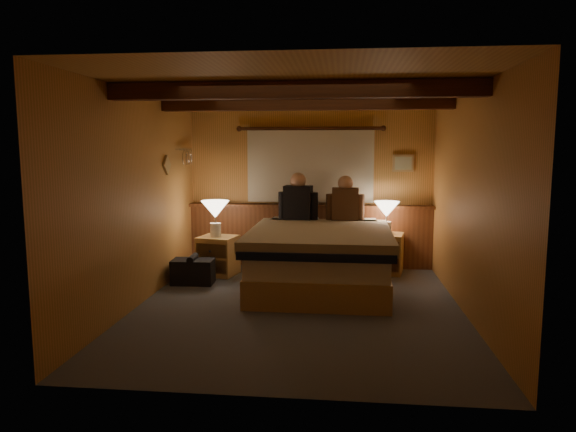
# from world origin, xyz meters

# --- Properties ---
(floor) EXTENTS (4.20, 4.20, 0.00)m
(floor) POSITION_xyz_m (0.00, 0.00, 0.00)
(floor) COLOR #4A4D57
(floor) RESTS_ON ground
(ceiling) EXTENTS (4.20, 4.20, 0.00)m
(ceiling) POSITION_xyz_m (0.00, 0.00, 2.40)
(ceiling) COLOR tan
(ceiling) RESTS_ON wall_back
(wall_back) EXTENTS (3.60, 0.00, 3.60)m
(wall_back) POSITION_xyz_m (0.00, 2.10, 1.20)
(wall_back) COLOR #C88748
(wall_back) RESTS_ON floor
(wall_left) EXTENTS (0.00, 4.20, 4.20)m
(wall_left) POSITION_xyz_m (-1.80, 0.00, 1.20)
(wall_left) COLOR #C88748
(wall_left) RESTS_ON floor
(wall_right) EXTENTS (0.00, 4.20, 4.20)m
(wall_right) POSITION_xyz_m (1.80, 0.00, 1.20)
(wall_right) COLOR #C88748
(wall_right) RESTS_ON floor
(wall_front) EXTENTS (3.60, 0.00, 3.60)m
(wall_front) POSITION_xyz_m (0.00, -2.10, 1.20)
(wall_front) COLOR #C88748
(wall_front) RESTS_ON floor
(wainscot) EXTENTS (3.60, 0.23, 0.94)m
(wainscot) POSITION_xyz_m (0.00, 2.04, 0.49)
(wainscot) COLOR brown
(wainscot) RESTS_ON wall_back
(curtain_window) EXTENTS (2.18, 0.09, 1.11)m
(curtain_window) POSITION_xyz_m (0.00, 2.03, 1.52)
(curtain_window) COLOR #4A2312
(curtain_window) RESTS_ON wall_back
(ceiling_beams) EXTENTS (3.60, 1.65, 0.16)m
(ceiling_beams) POSITION_xyz_m (0.00, 0.15, 2.31)
(ceiling_beams) COLOR #4A2312
(ceiling_beams) RESTS_ON ceiling
(coat_rail) EXTENTS (0.05, 0.55, 0.24)m
(coat_rail) POSITION_xyz_m (-1.72, 1.58, 1.67)
(coat_rail) COLOR silver
(coat_rail) RESTS_ON wall_left
(framed_print) EXTENTS (0.30, 0.04, 0.25)m
(framed_print) POSITION_xyz_m (1.35, 2.08, 1.55)
(framed_print) COLOR tan
(framed_print) RESTS_ON wall_back
(bed) EXTENTS (1.76, 2.25, 0.76)m
(bed) POSITION_xyz_m (0.21, 0.87, 0.40)
(bed) COLOR tan
(bed) RESTS_ON floor
(nightstand_left) EXTENTS (0.58, 0.54, 0.54)m
(nightstand_left) POSITION_xyz_m (-1.25, 1.38, 0.27)
(nightstand_left) COLOR tan
(nightstand_left) RESTS_ON floor
(nightstand_right) EXTENTS (0.59, 0.55, 0.56)m
(nightstand_right) POSITION_xyz_m (1.08, 1.74, 0.28)
(nightstand_right) COLOR tan
(nightstand_right) RESTS_ON floor
(lamp_left) EXTENTS (0.39, 0.39, 0.50)m
(lamp_left) POSITION_xyz_m (-1.27, 1.36, 0.90)
(lamp_left) COLOR silver
(lamp_left) RESTS_ON nightstand_left
(lamp_right) EXTENTS (0.35, 0.35, 0.46)m
(lamp_right) POSITION_xyz_m (1.10, 1.73, 0.89)
(lamp_right) COLOR silver
(lamp_right) RESTS_ON nightstand_right
(person_left) EXTENTS (0.57, 0.27, 0.69)m
(person_left) POSITION_xyz_m (-0.15, 1.67, 1.03)
(person_left) COLOR black
(person_left) RESTS_ON bed
(person_right) EXTENTS (0.54, 0.22, 0.66)m
(person_right) POSITION_xyz_m (0.52, 1.67, 1.02)
(person_right) COLOR #492E1D
(person_right) RESTS_ON bed
(duffel_bag) EXTENTS (0.55, 0.34, 0.39)m
(duffel_bag) POSITION_xyz_m (-1.46, 0.87, 0.17)
(duffel_bag) COLOR black
(duffel_bag) RESTS_ON floor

